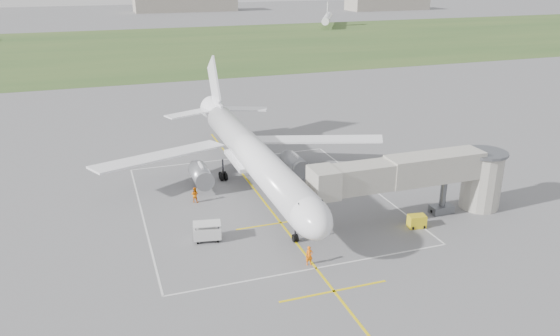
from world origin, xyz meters
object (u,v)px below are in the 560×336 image
object	(u,v)px
baggage_cart	(207,232)
ramp_worker_wing	(195,195)
gpu_unit	(417,221)
jet_bridge	(428,176)
ramp_worker_nose	(309,256)
airliner	(252,154)

from	to	relation	value
baggage_cart	ramp_worker_wing	distance (m)	9.93
gpu_unit	ramp_worker_wing	xyz separation A→B (m)	(-21.12, 14.26, 0.26)
jet_bridge	ramp_worker_wing	bearing A→B (deg)	152.79
baggage_cart	ramp_worker_nose	size ratio (longest dim) A/B	1.60
ramp_worker_wing	gpu_unit	bearing A→B (deg)	176.61
baggage_cart	gpu_unit	bearing A→B (deg)	-1.28
ramp_worker_nose	ramp_worker_wing	world-z (taller)	ramp_worker_nose
gpu_unit	ramp_worker_nose	xyz separation A→B (m)	(-13.76, -3.50, 0.27)
jet_bridge	gpu_unit	distance (m)	5.19
gpu_unit	ramp_worker_nose	bearing A→B (deg)	-157.34
airliner	gpu_unit	xyz separation A→B (m)	(13.38, -16.45, -3.72)
airliner	gpu_unit	distance (m)	21.53
baggage_cart	jet_bridge	bearing A→B (deg)	4.93
jet_bridge	ramp_worker_wing	size ratio (longest dim) A/B	12.56
baggage_cart	ramp_worker_wing	size ratio (longest dim) A/B	1.62
airliner	ramp_worker_nose	size ratio (longest dim) A/B	24.76
airliner	ramp_worker_nose	world-z (taller)	airliner
airliner	jet_bridge	distance (m)	21.22
jet_bridge	baggage_cart	world-z (taller)	jet_bridge
ramp_worker_wing	airliner	bearing A→B (deg)	-133.56
baggage_cart	ramp_worker_wing	world-z (taller)	baggage_cart
ramp_worker_wing	ramp_worker_nose	bearing A→B (deg)	143.16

